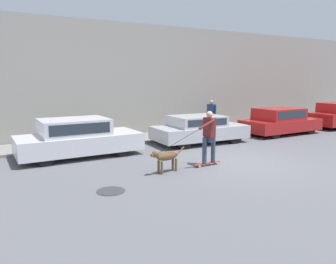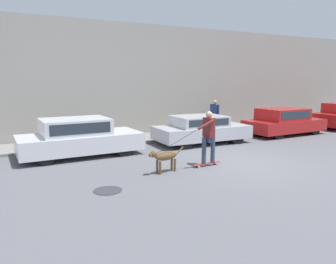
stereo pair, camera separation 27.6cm
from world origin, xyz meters
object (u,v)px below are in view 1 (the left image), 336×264
parked_car_0 (78,138)px  pedestrian_with_bag (211,114)px  skateboarder (209,135)px  parked_car_2 (280,122)px  dog (166,157)px  fire_hydrant (299,122)px  parked_car_1 (199,129)px

parked_car_0 → pedestrian_with_bag: 7.68m
skateboarder → parked_car_2: bearing=-157.4°
parked_car_0 → dog: parked_car_0 is taller
parked_car_2 → skateboarder: size_ratio=1.71×
parked_car_0 → skateboarder: bearing=-46.2°
dog → pedestrian_with_bag: 7.88m
fire_hydrant → parked_car_2: bearing=-162.2°
skateboarder → fire_hydrant: (8.93, 3.96, -0.61)m
parked_car_0 → fire_hydrant: bearing=1.9°
dog → fire_hydrant: bearing=-170.8°
fire_hydrant → parked_car_1: bearing=-174.1°
parked_car_0 → skateboarder: skateboarder is taller
parked_car_0 → dog: 3.70m
parked_car_0 → pedestrian_with_bag: (7.34, 2.23, 0.30)m
fire_hydrant → parked_car_0: bearing=-176.5°
parked_car_0 → parked_car_2: (9.89, -0.00, -0.02)m
parked_car_2 → fire_hydrant: size_ratio=5.79×
skateboarder → parked_car_0: bearing=-47.9°
parked_car_1 → dog: bearing=-134.5°
parked_car_0 → fire_hydrant: parked_car_0 is taller
parked_car_0 → fire_hydrant: size_ratio=6.00×
parked_car_1 → parked_car_2: 4.80m
parked_car_0 → parked_car_2: parked_car_0 is taller
dog → skateboarder: (1.54, 0.05, 0.51)m
parked_car_1 → parked_car_2: parked_car_2 is taller
skateboarder → pedestrian_with_bag: skateboarder is taller
parked_car_2 → dog: size_ratio=3.29×
parked_car_1 → parked_car_2: bearing=1.2°
dog → skateboarder: 1.62m
parked_car_0 → fire_hydrant: (12.19, 0.74, -0.27)m
parked_car_1 → fire_hydrant: (7.10, 0.73, -0.22)m
dog → fire_hydrant: 11.21m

